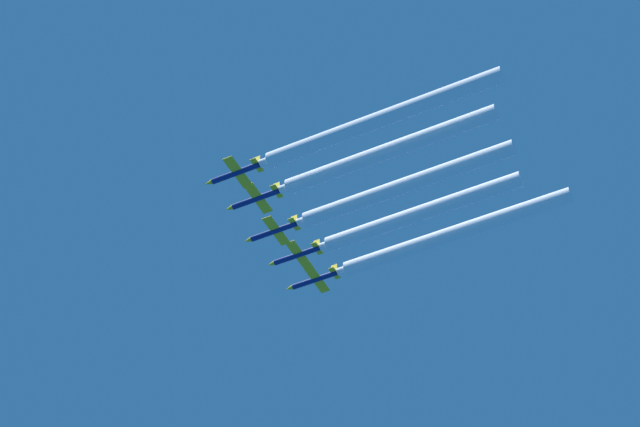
{
  "coord_description": "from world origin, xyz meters",
  "views": [
    {
      "loc": [
        -154.15,
        -85.93,
        2.0
      ],
      "look_at": [
        0.16,
        -9.87,
        175.84
      ],
      "focal_mm": 70.51,
      "sensor_mm": 36.0,
      "label": 1
    }
  ],
  "objects": [
    {
      "name": "jet_far_left",
      "position": [
        -16.82,
        -0.17,
        175.53
      ],
      "size": [
        8.43,
        12.28,
        2.95
      ],
      "color": "navy"
    },
    {
      "name": "smoke_trail_inner_right",
      "position": [
        8.84,
        -26.97,
        175.96
      ],
      "size": [
        3.06,
        42.61,
        3.06
      ],
      "color": "white"
    },
    {
      "name": "smoke_trail_far_right",
      "position": [
        17.04,
        -30.52,
        175.97
      ],
      "size": [
        3.06,
        49.83,
        3.06
      ],
      "color": "white"
    },
    {
      "name": "jet_far_right",
      "position": [
        17.04,
        -0.0,
        176.0
      ],
      "size": [
        8.43,
        12.28,
        2.95
      ],
      "color": "navy"
    },
    {
      "name": "jet_inner_right",
      "position": [
        8.84,
        -0.06,
        175.98
      ],
      "size": [
        8.43,
        12.28,
        2.95
      ],
      "color": "navy"
    },
    {
      "name": "jet_inner_left",
      "position": [
        -8.84,
        -0.18,
        175.92
      ],
      "size": [
        8.43,
        12.28,
        2.95
      ],
      "color": "navy"
    },
    {
      "name": "smoke_trail_center",
      "position": [
        0.59,
        -27.31,
        175.86
      ],
      "size": [
        3.06,
        45.06,
        3.06
      ],
      "color": "white"
    },
    {
      "name": "jet_center",
      "position": [
        0.59,
        0.83,
        175.89
      ],
      "size": [
        8.43,
        12.28,
        2.95
      ],
      "color": "navy"
    },
    {
      "name": "smoke_trail_far_left",
      "position": [
        -16.82,
        -29.87,
        175.5
      ],
      "size": [
        3.06,
        48.19,
        3.06
      ],
      "color": "white"
    },
    {
      "name": "smoke_trail_inner_left",
      "position": [
        -8.84,
        -27.86,
        175.89
      ],
      "size": [
        3.06,
        44.13,
        3.06
      ],
      "color": "white"
    }
  ]
}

